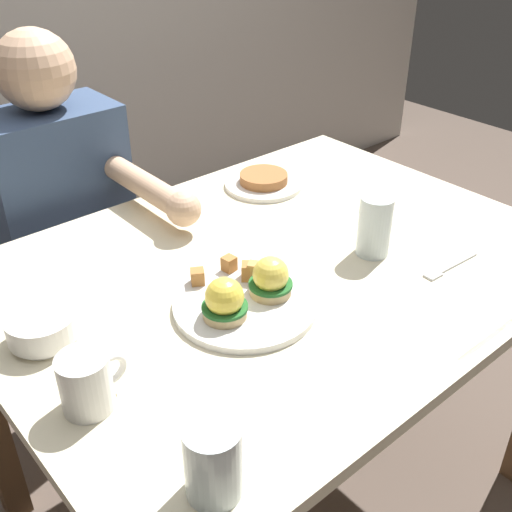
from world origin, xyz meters
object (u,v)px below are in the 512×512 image
Objects in this scene: dining_table at (278,303)px; diner_person at (69,223)px; fruit_bowl at (42,327)px; coffee_mug at (87,381)px; fork at (448,267)px; side_plate at (264,182)px; water_glass_near at (213,465)px; water_glass_far at (374,229)px; eggs_benedict_plate at (246,296)px.

diner_person is (-0.19, 0.60, 0.02)m from dining_table.
diner_person is (0.29, 0.52, -0.12)m from fruit_bowl.
coffee_mug reaches higher than fruit_bowl.
fork is at bearing -10.04° from coffee_mug.
coffee_mug is 0.10× the size of diner_person.
water_glass_near is at bearing -135.35° from side_plate.
coffee_mug is 0.79m from diner_person.
water_glass_far reaches higher than coffee_mug.
water_glass_far reaches higher than eggs_benedict_plate.
fork is 0.78× the size of side_plate.
water_glass_near is (0.04, -0.44, 0.02)m from fruit_bowl.
side_plate is (-0.03, 0.54, 0.01)m from fork.
coffee_mug is at bearing -93.82° from fruit_bowl.
eggs_benedict_plate is at bearing -153.16° from dining_table.
coffee_mug is at bearing -174.03° from eggs_benedict_plate.
dining_table is 0.26m from water_glass_far.
eggs_benedict_plate is 0.40m from water_glass_near.
side_plate is at bearing 53.61° from dining_table.
water_glass_near is at bearing -85.12° from fruit_bowl.
fork is 0.54m from side_plate.
water_glass_near reaches higher than fork.
dining_table is 0.51m from fruit_bowl.
eggs_benedict_plate reaches higher than fork.
water_glass_far is at bearing -95.89° from side_plate.
diner_person is at bearing 117.66° from water_glass_far.
fruit_bowl is 0.60× the size of side_plate.
dining_table is 10.52× the size of water_glass_near.
water_glass_near is 0.57× the size of side_plate.
dining_table is at bearing -126.39° from side_plate.
fruit_bowl is 0.77× the size of fork.
diner_person is (-0.04, 0.68, -0.12)m from eggs_benedict_plate.
diner_person reaches higher than water_glass_near.
coffee_mug is at bearing -179.05° from water_glass_far.
eggs_benedict_plate is 2.43× the size of coffee_mug.
side_plate is (0.71, 0.41, -0.04)m from coffee_mug.
eggs_benedict_plate is 0.36m from fruit_bowl.
coffee_mug is (-0.34, -0.04, 0.02)m from eggs_benedict_plate.
side_plate is at bearing -36.74° from diner_person.
eggs_benedict_plate is 2.04× the size of water_glass_far.
fruit_bowl reaches higher than dining_table.
coffee_mug reaches higher than eggs_benedict_plate.
diner_person is (-0.41, 0.31, -0.10)m from side_plate.
fruit_bowl is at bearing 164.65° from water_glass_far.
eggs_benedict_plate is (-0.16, -0.08, 0.13)m from dining_table.
side_plate is 0.52m from diner_person.
eggs_benedict_plate is 1.73× the size of fork.
eggs_benedict_plate is at bearing 44.15° from water_glass_near.
diner_person reaches higher than coffee_mug.
water_glass_far is (0.66, -0.18, 0.03)m from fruit_bowl.
eggs_benedict_plate is 2.37× the size of water_glass_near.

